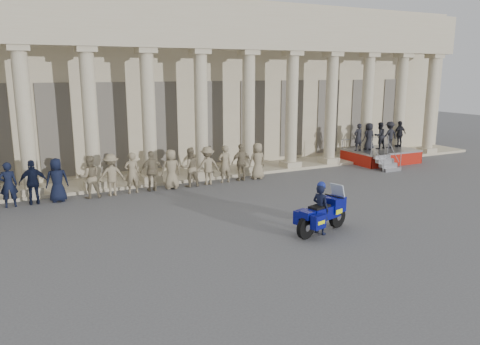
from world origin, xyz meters
TOP-DOWN VIEW (x-y plane):
  - ground at (0.00, 0.00)m, footprint 90.00×90.00m
  - building at (-0.00, 14.74)m, footprint 40.00×12.50m
  - officer_rank at (-5.92, 6.78)m, footprint 20.16×0.69m
  - reviewing_stand at (12.45, 7.37)m, footprint 3.97×3.77m
  - motorcycle at (1.86, -1.19)m, footprint 2.36×1.26m
  - rider at (1.73, -1.22)m, footprint 0.55×0.70m

SIDE VIEW (x-z plane):
  - ground at x=0.00m, z-range 0.00..0.00m
  - motorcycle at x=1.86m, z-range -0.10..1.44m
  - rider at x=1.73m, z-range -0.01..1.76m
  - officer_rank at x=-5.92m, z-range 0.00..1.81m
  - reviewing_stand at x=12.45m, z-range 0.07..2.42m
  - building at x=0.00m, z-range 0.02..9.02m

